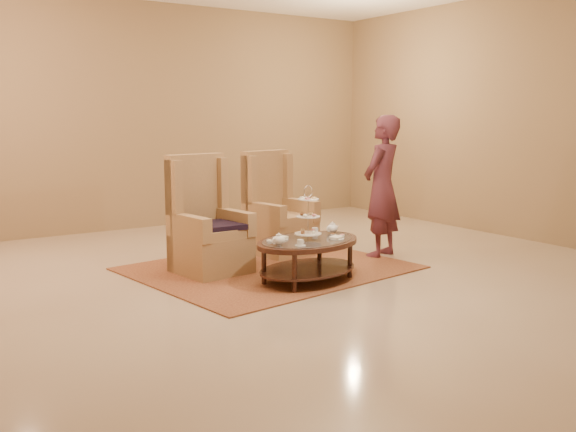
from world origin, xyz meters
TOP-DOWN VIEW (x-y plane):
  - ground at (0.00, 0.00)m, footprint 8.00×8.00m
  - ceiling at (0.00, 0.00)m, footprint 8.00×8.00m
  - wall_back at (0.00, 4.00)m, footprint 8.00×0.04m
  - wall_right at (4.00, 0.00)m, footprint 0.04×8.00m
  - rug at (-0.00, 0.54)m, footprint 3.21×2.80m
  - tea_table at (0.03, -0.20)m, footprint 1.39×1.09m
  - armchair_left at (-0.68, 0.80)m, footprint 0.81×0.84m
  - armchair_right at (0.52, 1.22)m, footprint 0.83×0.85m
  - person at (1.53, 0.33)m, footprint 0.76×0.64m

SIDE VIEW (x-z plane):
  - ground at x=0.00m, z-range 0.00..0.00m
  - ceiling at x=0.00m, z-range -0.01..0.01m
  - rug at x=0.00m, z-range 0.00..0.02m
  - tea_table at x=0.03m, z-range -0.14..0.90m
  - armchair_right at x=0.52m, z-range -0.22..1.10m
  - armchair_left at x=-0.68m, z-range -0.22..1.12m
  - person at x=1.53m, z-range 0.00..1.78m
  - wall_back at x=0.00m, z-range 0.00..3.50m
  - wall_right at x=4.00m, z-range 0.00..3.50m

